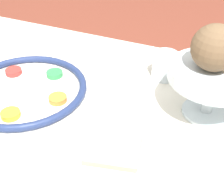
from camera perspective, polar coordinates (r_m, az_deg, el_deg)
The scene contains 8 objects.
seder_plate at distance 0.88m, azimuth -15.68°, elevation 0.18°, with size 0.34×0.34×0.03m.
fruit_stand at distance 0.76m, azimuth 18.06°, elevation 2.27°, with size 0.21×0.21×0.13m.
orange_fruit at distance 0.75m, azimuth 19.13°, elevation 7.41°, with size 0.09×0.09×0.09m.
coconut at distance 0.72m, azimuth 18.32°, elevation 7.53°, with size 0.11×0.11×0.11m.
bread_plate at distance 0.69m, azimuth 0.37°, elevation -10.53°, with size 0.16×0.16×0.02m.
cup_near at distance 0.92m, azimuth 9.64°, elevation 4.62°, with size 0.07×0.07×0.08m.
fork_left at distance 1.10m, azimuth -8.91°, elevation 8.07°, with size 0.04×0.19×0.01m.
fork_right at distance 1.08m, azimuth -7.54°, elevation 7.81°, with size 0.04×0.19×0.01m.
Camera 1 is at (0.34, -0.50, 1.27)m, focal length 50.00 mm.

